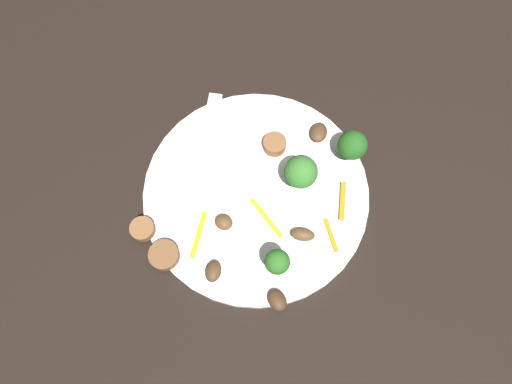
% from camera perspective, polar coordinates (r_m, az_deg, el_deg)
% --- Properties ---
extents(ground_plane, '(1.40, 1.40, 0.00)m').
position_cam_1_polar(ground_plane, '(0.59, -0.00, -0.42)').
color(ground_plane, black).
extents(plate, '(0.28, 0.28, 0.01)m').
position_cam_1_polar(plate, '(0.58, -0.00, -0.21)').
color(plate, white).
rests_on(plate, ground_plane).
extents(fork, '(0.18, 0.05, 0.00)m').
position_cam_1_polar(fork, '(0.60, -6.14, 5.72)').
color(fork, silver).
rests_on(fork, plate).
extents(broccoli_floret_0, '(0.04, 0.04, 0.06)m').
position_cam_1_polar(broccoli_floret_0, '(0.55, 5.51, 2.46)').
color(broccoli_floret_0, '#408630').
rests_on(broccoli_floret_0, plate).
extents(broccoli_floret_1, '(0.04, 0.04, 0.05)m').
position_cam_1_polar(broccoli_floret_1, '(0.58, 11.70, 5.60)').
color(broccoli_floret_1, '#296420').
rests_on(broccoli_floret_1, plate).
extents(broccoli_floret_2, '(0.03, 0.03, 0.05)m').
position_cam_1_polar(broccoli_floret_2, '(0.52, 2.60, -8.57)').
color(broccoli_floret_2, '#347525').
rests_on(broccoli_floret_2, plate).
extents(sausage_slice_0, '(0.05, 0.05, 0.01)m').
position_cam_1_polar(sausage_slice_0, '(0.56, -11.17, -7.58)').
color(sausage_slice_0, brown).
rests_on(sausage_slice_0, plate).
extents(sausage_slice_1, '(0.03, 0.03, 0.01)m').
position_cam_1_polar(sausage_slice_1, '(0.57, -13.69, -4.41)').
color(sausage_slice_1, brown).
rests_on(sausage_slice_1, plate).
extents(sausage_slice_2, '(0.04, 0.04, 0.02)m').
position_cam_1_polar(sausage_slice_2, '(0.59, 2.59, 5.74)').
color(sausage_slice_2, brown).
rests_on(sausage_slice_2, plate).
extents(mushroom_0, '(0.02, 0.02, 0.01)m').
position_cam_1_polar(mushroom_0, '(0.56, -3.97, -3.69)').
color(mushroom_0, brown).
rests_on(mushroom_0, plate).
extents(mushroom_1, '(0.02, 0.03, 0.01)m').
position_cam_1_polar(mushroom_1, '(0.55, 5.74, -5.19)').
color(mushroom_1, brown).
rests_on(mushroom_1, plate).
extents(mushroom_2, '(0.03, 0.02, 0.01)m').
position_cam_1_polar(mushroom_2, '(0.55, -5.25, -9.62)').
color(mushroom_2, '#4C331E').
rests_on(mushroom_2, plate).
extents(mushroom_3, '(0.03, 0.03, 0.01)m').
position_cam_1_polar(mushroom_3, '(0.61, 7.65, 7.24)').
color(mushroom_3, '#4C331E').
rests_on(mushroom_3, plate).
extents(mushroom_4, '(0.03, 0.03, 0.01)m').
position_cam_1_polar(mushroom_4, '(0.54, 2.60, -13.08)').
color(mushroom_4, '#422B19').
rests_on(mushroom_4, plate).
extents(pepper_strip_0, '(0.04, 0.05, 0.00)m').
position_cam_1_polar(pepper_strip_0, '(0.56, 1.27, -3.18)').
color(pepper_strip_0, yellow).
rests_on(pepper_strip_0, plate).
extents(pepper_strip_1, '(0.04, 0.03, 0.00)m').
position_cam_1_polar(pepper_strip_1, '(0.56, 9.15, -5.26)').
color(pepper_strip_1, orange).
rests_on(pepper_strip_1, plate).
extents(pepper_strip_2, '(0.05, 0.02, 0.00)m').
position_cam_1_polar(pepper_strip_2, '(0.58, 10.51, -1.11)').
color(pepper_strip_2, orange).
rests_on(pepper_strip_2, plate).
extents(pepper_strip_3, '(0.06, 0.01, 0.00)m').
position_cam_1_polar(pepper_strip_3, '(0.56, -7.03, -5.22)').
color(pepper_strip_3, yellow).
rests_on(pepper_strip_3, plate).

